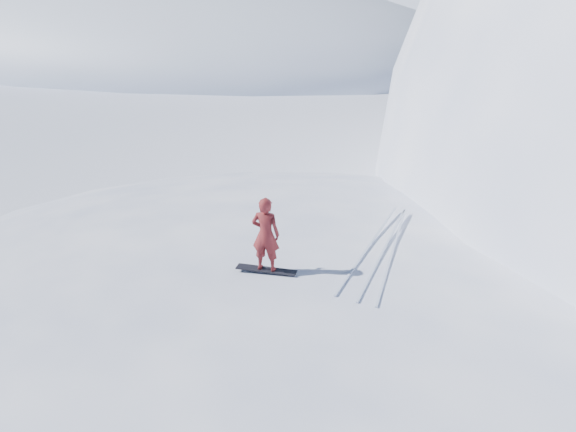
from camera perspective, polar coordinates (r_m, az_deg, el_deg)
name	(u,v)px	position (r m, az deg, el deg)	size (l,w,h in m)	color
near_ridge	(417,380)	(13.50, 14.17, -17.25)	(36.00, 28.00, 4.80)	white
far_ridge_a	(144,57)	(100.11, -15.74, 16.63)	(120.00, 70.00, 28.00)	white
far_ridge_c	(403,47)	(125.36, 12.68, 17.89)	(140.00, 90.00, 36.00)	white
wind_bumps	(344,377)	(13.27, 6.21, -17.40)	(16.00, 14.40, 1.00)	white
snowboard	(266,270)	(12.75, -2.43, -5.97)	(1.52, 0.28, 0.03)	black
snowboarder	(266,234)	(12.33, -2.50, -2.06)	(0.69, 0.45, 1.88)	maroon
vapor_plume	(139,69)	(81.02, -16.19, 15.44)	(10.50, 8.40, 7.35)	white
board_tracks	(383,246)	(14.15, 10.49, -3.33)	(1.93, 5.94, 0.04)	silver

